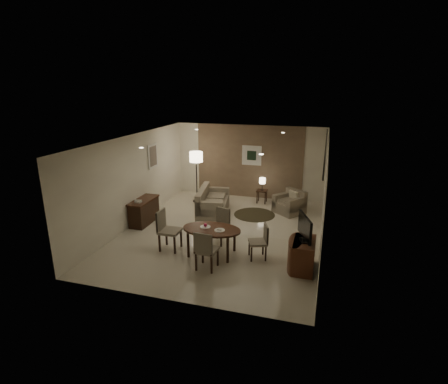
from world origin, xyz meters
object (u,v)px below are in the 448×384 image
(dining_table, at_px, (212,241))
(chair_left, at_px, (170,231))
(armchair, at_px, (289,202))
(chair_near, at_px, (207,249))
(console_desk, at_px, (144,211))
(tv_cabinet, at_px, (304,255))
(chair_far, at_px, (219,227))
(side_table, at_px, (262,196))
(sofa, at_px, (213,201))
(floor_lamp, at_px, (197,177))
(chair_right, at_px, (258,242))

(dining_table, xyz_separation_m, chair_left, (-1.10, -0.04, 0.18))
(armchair, bearing_deg, chair_near, -69.47)
(console_desk, relative_size, tv_cabinet, 1.33)
(chair_near, relative_size, chair_left, 0.92)
(chair_far, bearing_deg, console_desk, -179.69)
(chair_far, relative_size, side_table, 1.98)
(sofa, bearing_deg, tv_cabinet, -142.66)
(chair_near, height_order, chair_far, chair_near)
(sofa, bearing_deg, floor_lamp, 34.40)
(side_table, distance_m, floor_lamp, 2.45)
(console_desk, bearing_deg, armchair, 27.26)
(chair_right, height_order, side_table, chair_right)
(sofa, height_order, floor_lamp, floor_lamp)
(tv_cabinet, bearing_deg, chair_near, -164.51)
(tv_cabinet, relative_size, chair_near, 0.94)
(armchair, height_order, floor_lamp, floor_lamp)
(chair_near, xyz_separation_m, armchair, (1.41, 4.24, -0.10))
(console_desk, height_order, side_table, console_desk)
(tv_cabinet, bearing_deg, dining_table, 177.12)
(chair_near, relative_size, side_table, 2.04)
(console_desk, xyz_separation_m, chair_right, (3.78, -1.28, 0.06))
(chair_right, bearing_deg, sofa, -164.52)
(sofa, bearing_deg, chair_left, 165.95)
(chair_far, bearing_deg, floor_lamp, 135.28)
(chair_right, relative_size, side_table, 1.85)
(sofa, distance_m, side_table, 2.03)
(dining_table, relative_size, sofa, 0.83)
(chair_left, distance_m, sofa, 2.87)
(sofa, xyz_separation_m, floor_lamp, (-0.94, 0.98, 0.50))
(chair_far, bearing_deg, dining_table, -72.57)
(console_desk, xyz_separation_m, chair_left, (1.53, -1.43, 0.15))
(chair_left, bearing_deg, chair_right, -86.60)
(chair_near, bearing_deg, dining_table, -76.73)
(side_table, bearing_deg, console_desk, -136.59)
(floor_lamp, bearing_deg, tv_cabinet, -43.80)
(tv_cabinet, relative_size, chair_far, 0.98)
(dining_table, distance_m, sofa, 2.95)
(tv_cabinet, bearing_deg, chair_far, 160.53)
(tv_cabinet, distance_m, floor_lamp, 5.67)
(console_desk, height_order, chair_left, chair_left)
(chair_near, bearing_deg, armchair, -104.55)
(chair_far, xyz_separation_m, side_table, (0.49, 3.63, -0.23))
(console_desk, bearing_deg, side_table, 43.41)
(chair_left, xyz_separation_m, armchair, (2.63, 3.58, -0.14))
(chair_near, bearing_deg, tv_cabinet, -160.66)
(dining_table, relative_size, chair_far, 1.58)
(chair_near, height_order, chair_left, chair_left)
(floor_lamp, bearing_deg, chair_left, -79.41)
(chair_near, distance_m, armchair, 4.47)
(sofa, bearing_deg, side_table, -51.34)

